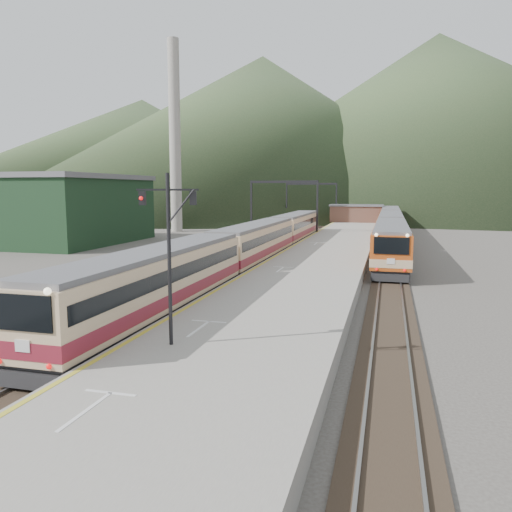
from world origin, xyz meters
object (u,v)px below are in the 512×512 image
(worker, at_px, (35,322))
(main_train, at_px, (256,244))
(signal_mast, at_px, (169,241))
(second_train, at_px, (391,227))

(worker, bearing_deg, main_train, -89.77)
(signal_mast, bearing_deg, second_train, 80.90)
(second_train, distance_m, signal_mast, 50.18)
(signal_mast, height_order, worker, signal_mast)
(main_train, relative_size, signal_mast, 9.25)
(second_train, height_order, signal_mast, signal_mast)
(signal_mast, relative_size, worker, 3.41)
(main_train, distance_m, worker, 24.46)
(main_train, bearing_deg, worker, -98.60)
(second_train, bearing_deg, worker, -107.56)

